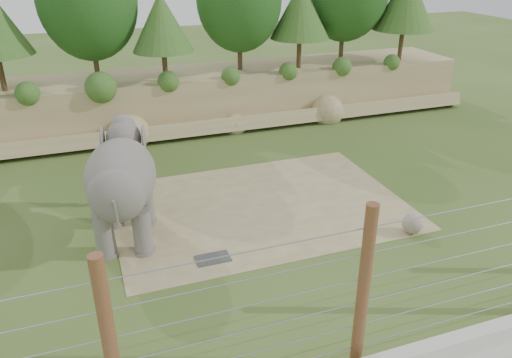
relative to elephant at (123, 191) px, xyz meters
name	(u,v)px	position (x,y,z in m)	size (l,w,h in m)	color
ground	(279,255)	(4.10, -2.42, -1.68)	(90.00, 90.00, 0.00)	#3E5922
back_embankment	(193,44)	(4.69, 10.25, 2.29)	(30.00, 5.52, 8.77)	#968657
dirt_patch	(260,206)	(4.60, 0.58, -1.67)	(10.00, 7.00, 0.02)	#94815A
drain_grate	(213,258)	(2.19, -2.00, -1.64)	(1.00, 0.60, 0.03)	#262628
elephant	(123,191)	(0.00, 0.00, 0.00)	(1.78, 4.14, 3.35)	#5D5952
stone_ball	(412,224)	(8.55, -2.72, -1.33)	(0.65, 0.65, 0.65)	gray
barrier_fence	(363,290)	(4.10, -6.92, 0.32)	(20.26, 0.26, 4.00)	#552817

